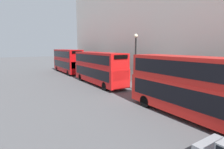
# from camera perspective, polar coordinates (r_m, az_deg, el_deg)

# --- Properties ---
(bus_leading) EXTENTS (2.59, 10.72, 4.32)m
(bus_leading) POSITION_cam_1_polar(r_m,az_deg,el_deg) (13.02, 26.21, -3.35)
(bus_leading) COLOR red
(bus_leading) RESTS_ON ground
(bus_second_in_queue) EXTENTS (2.59, 10.38, 4.27)m
(bus_second_in_queue) POSITION_cam_1_polar(r_m,az_deg,el_deg) (23.42, -4.39, 2.53)
(bus_second_in_queue) COLOR red
(bus_second_in_queue) RESTS_ON ground
(bus_third_in_queue) EXTENTS (2.59, 10.33, 4.50)m
(bus_third_in_queue) POSITION_cam_1_polar(r_m,az_deg,el_deg) (35.15, -14.30, 4.59)
(bus_third_in_queue) COLOR #B20C0F
(bus_third_in_queue) RESTS_ON ground
(street_lamp) EXTENTS (0.44, 0.44, 6.43)m
(street_lamp) POSITION_cam_1_polar(r_m,az_deg,el_deg) (20.22, 7.69, 6.08)
(street_lamp) COLOR black
(street_lamp) RESTS_ON ground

